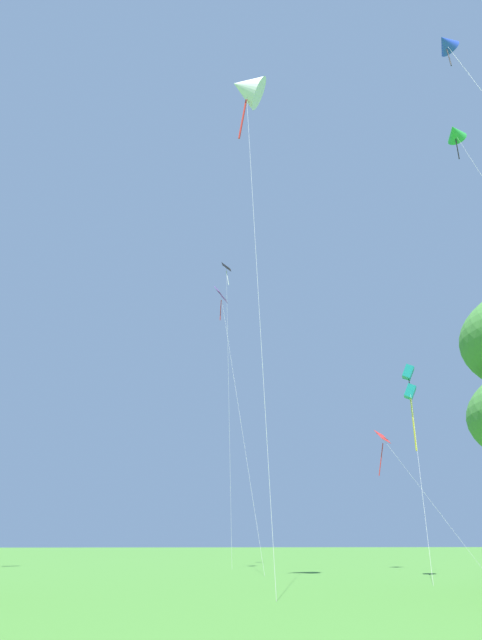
# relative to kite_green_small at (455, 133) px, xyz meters

# --- Properties ---
(kite_green_small) EXTENTS (4.81, 7.90, 24.66)m
(kite_green_small) POSITION_rel_kite_green_small_xyz_m (0.00, 0.00, 0.00)
(kite_green_small) COLOR green
(kite_green_small) RESTS_ON ground_plane
(kite_black_large) EXTENTS (0.86, 5.56, 24.35)m
(kite_black_large) POSITION_rel_kite_green_small_xyz_m (-11.41, 18.92, -2.40)
(kite_black_large) COLOR black
(kite_black_large) RESTS_ON ground_plane
(kite_red_high) EXTENTS (4.63, 5.04, 9.06)m
(kite_red_high) POSITION_rel_kite_green_small_xyz_m (-0.82, 13.52, -16.00)
(kite_red_high) COLOR red
(kite_red_high) RESTS_ON ground_plane
(kite_purple_streamer) EXTENTS (2.44, 7.27, 19.11)m
(kite_purple_streamer) POSITION_rel_kite_green_small_xyz_m (-12.29, 12.71, -6.57)
(kite_purple_streamer) COLOR purple
(kite_purple_streamer) RESTS_ON ground_plane
(kite_blue_delta) EXTENTS (4.50, 7.98, 23.62)m
(kite_blue_delta) POSITION_rel_kite_green_small_xyz_m (-3.97, -7.14, -0.95)
(kite_blue_delta) COLOR blue
(kite_blue_delta) RESTS_ON ground_plane
(kite_teal_box) EXTENTS (2.59, 5.78, 10.91)m
(kite_teal_box) POSITION_rel_kite_green_small_xyz_m (-2.72, 3.73, -14.14)
(kite_teal_box) COLOR teal
(kite_teal_box) RESTS_ON ground_plane
(kite_white_distant) EXTENTS (2.44, 8.55, 27.00)m
(kite_white_distant) POSITION_rel_kite_green_small_xyz_m (-12.25, -0.09, 1.82)
(kite_white_distant) COLOR white
(kite_white_distant) RESTS_ON ground_plane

